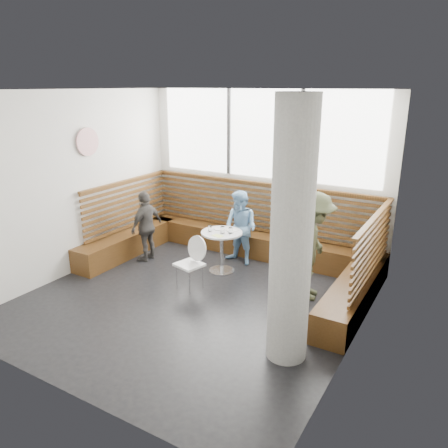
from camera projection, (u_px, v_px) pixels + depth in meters
The scene contains 15 objects.
room at pixel (190, 203), 6.44m from camera, with size 5.00×5.00×3.20m.
booth at pixel (245, 243), 8.26m from camera, with size 5.00×2.50×1.44m.
concrete_column at pixel (292, 236), 5.05m from camera, with size 0.50×0.50×3.20m, color gray.
wall_art at pixel (88, 142), 7.74m from camera, with size 0.50×0.50×0.03m, color white.
cafe_table at pixel (222, 243), 7.84m from camera, with size 0.74×0.74×0.76m.
cafe_chair at pixel (192, 259), 7.22m from camera, with size 0.43×0.42×0.89m.
adult_man at pixel (314, 247), 6.80m from camera, with size 1.11×0.64×1.72m, color #434A31.
child_back at pixel (241, 228), 8.18m from camera, with size 0.68×0.53×1.41m, color #80B1DE.
child_left at pixel (147, 226), 8.36m from camera, with size 0.80×0.33×1.36m, color #46423F.
plate_near at pixel (219, 229), 7.91m from camera, with size 0.19×0.19×0.01m, color white.
plate_far at pixel (232, 230), 7.84m from camera, with size 0.22×0.22×0.02m, color white.
glass_left at pixel (210, 228), 7.80m from camera, with size 0.07×0.07×0.11m, color white.
glass_mid at pixel (223, 230), 7.70m from camera, with size 0.08×0.08×0.12m, color white.
glass_right at pixel (231, 231), 7.67m from camera, with size 0.07×0.07×0.11m, color white.
menu_card at pixel (218, 236), 7.57m from camera, with size 0.19×0.13×0.00m, color #A5C64C.
Camera 1 is at (3.59, -5.11, 3.27)m, focal length 35.00 mm.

